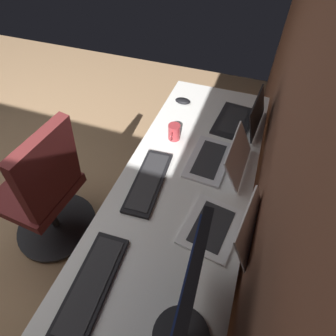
% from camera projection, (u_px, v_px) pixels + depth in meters
% --- Properties ---
extents(wall_back, '(5.08, 0.10, 2.60)m').
position_uv_depth(wall_back, '(315.00, 147.00, 0.73)').
color(wall_back, brown).
rests_on(wall_back, ground).
extents(desk, '(2.08, 0.67, 0.73)m').
position_uv_depth(desk, '(177.00, 208.00, 1.35)').
color(desk, white).
rests_on(desk, ground).
extents(drawer_pedestal, '(0.40, 0.51, 0.69)m').
position_uv_depth(drawer_pedestal, '(173.00, 260.00, 1.50)').
color(drawer_pedestal, white).
rests_on(drawer_pedestal, ground).
extents(monitor_primary, '(0.54, 0.20, 0.42)m').
position_uv_depth(monitor_primary, '(183.00, 320.00, 0.75)').
color(monitor_primary, black).
rests_on(monitor_primary, desk).
extents(laptop_leftmost, '(0.37, 0.29, 0.20)m').
position_uv_depth(laptop_leftmost, '(243.00, 118.00, 1.66)').
color(laptop_leftmost, black).
rests_on(laptop_leftmost, desk).
extents(laptop_left, '(0.33, 0.36, 0.21)m').
position_uv_depth(laptop_left, '(226.00, 227.00, 1.15)').
color(laptop_left, white).
rests_on(laptop_left, desk).
extents(laptop_center, '(0.35, 0.31, 0.19)m').
position_uv_depth(laptop_center, '(220.00, 158.00, 1.43)').
color(laptop_center, silver).
rests_on(laptop_center, desk).
extents(keyboard_main, '(0.43, 0.16, 0.02)m').
position_uv_depth(keyboard_main, '(91.00, 285.00, 1.03)').
color(keyboard_main, black).
rests_on(keyboard_main, desk).
extents(keyboard_spare, '(0.43, 0.17, 0.02)m').
position_uv_depth(keyboard_spare, '(149.00, 181.00, 1.37)').
color(keyboard_spare, black).
rests_on(keyboard_spare, desk).
extents(mouse_main, '(0.06, 0.10, 0.03)m').
position_uv_depth(mouse_main, '(183.00, 101.00, 1.83)').
color(mouse_main, black).
rests_on(mouse_main, desk).
extents(coffee_mug, '(0.11, 0.07, 0.10)m').
position_uv_depth(coffee_mug, '(174.00, 132.00, 1.56)').
color(coffee_mug, '#A53338').
rests_on(coffee_mug, desk).
extents(office_chair, '(0.56, 0.57, 0.97)m').
position_uv_depth(office_chair, '(46.00, 195.00, 1.66)').
color(office_chair, maroon).
rests_on(office_chair, ground).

